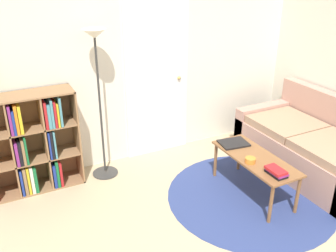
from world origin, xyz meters
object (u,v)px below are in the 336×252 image
Objects in this scene: coffee_table at (255,161)px; floor_lamp at (97,66)px; bowl at (250,160)px; bookshelf at (25,145)px; couch at (316,147)px; laptop at (234,143)px.

floor_lamp is at bearing 139.69° from coffee_table.
bowl is (1.20, -1.19, -0.85)m from floor_lamp.
couch is (3.17, -1.11, -0.25)m from bookshelf.
bookshelf is at bearing 151.00° from coffee_table.
couch is 1.02m from coffee_table.
laptop is at bearing 77.10° from bowl.
bowl reaches higher than coffee_table.
floor_lamp is at bearing 149.34° from laptop.
coffee_table is at bearing 28.85° from bowl.
coffee_table is at bearing -29.00° from bookshelf.
couch is 1.08m from laptop.
laptop is 0.43m from bowl.
laptop is at bearing -30.66° from floor_lamp.
bowl is (2.04, -1.27, -0.06)m from bookshelf.
bookshelf is 0.65× the size of floor_lamp.
floor_lamp is 0.94× the size of couch.
bookshelf is 3.25× the size of laptop.
laptop is (-1.03, 0.27, 0.17)m from couch.
coffee_table is (1.32, -1.12, -0.93)m from floor_lamp.
floor_lamp is 1.97m from coffee_table.
couch is at bearing -14.54° from laptop.
bowl is at bearing -102.90° from laptop.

